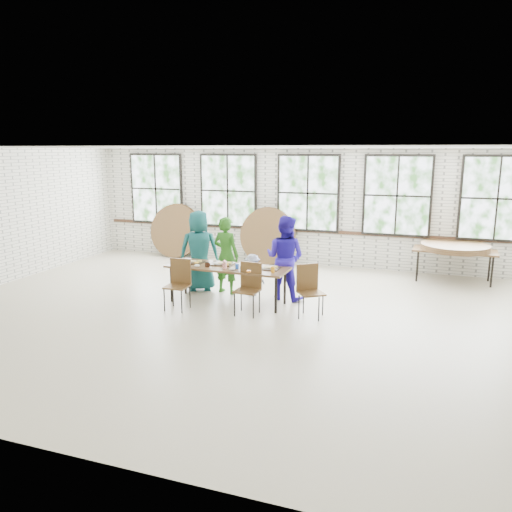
{
  "coord_description": "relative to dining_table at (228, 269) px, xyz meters",
  "views": [
    {
      "loc": [
        2.95,
        -8.06,
        2.97
      ],
      "look_at": [
        0.0,
        0.4,
        1.05
      ],
      "focal_mm": 35.0,
      "sensor_mm": 36.0,
      "label": 1
    }
  ],
  "objects": [
    {
      "name": "round_tops_stacked",
      "position": [
        4.25,
        3.21,
        0.12
      ],
      "size": [
        1.5,
        1.5,
        0.13
      ],
      "color": "brown",
      "rests_on": "storage_table"
    },
    {
      "name": "adult_blue",
      "position": [
        0.98,
        0.65,
        0.16
      ],
      "size": [
        0.92,
        0.78,
        1.69
      ],
      "primitive_type": "imported",
      "rotation": [
        0.0,
        0.0,
        2.96
      ],
      "color": "#2818AC",
      "rests_on": "ground"
    },
    {
      "name": "tabletop_clutter",
      "position": [
        0.1,
        -0.06,
        0.08
      ],
      "size": [
        2.03,
        0.62,
        0.11
      ],
      "color": "black",
      "rests_on": "dining_table"
    },
    {
      "name": "adult_teal",
      "position": [
        -0.91,
        0.65,
        0.17
      ],
      "size": [
        0.99,
        0.85,
        1.72
      ],
      "primitive_type": "imported",
      "rotation": [
        0.0,
        0.0,
        3.57
      ],
      "color": "#175959",
      "rests_on": "ground"
    },
    {
      "name": "chair_near_right",
      "position": [
        0.62,
        -0.46,
        -0.13
      ],
      "size": [
        0.44,
        0.43,
        0.95
      ],
      "rotation": [
        0.0,
        0.0,
        -0.06
      ],
      "color": "#55391C",
      "rests_on": "ground"
    },
    {
      "name": "chair_near_left",
      "position": [
        -0.74,
        -0.62,
        -0.13
      ],
      "size": [
        0.44,
        0.42,
        0.95
      ],
      "rotation": [
        0.0,
        0.0,
        0.05
      ],
      "color": "#55391C",
      "rests_on": "ground"
    },
    {
      "name": "round_tops_leaning",
      "position": [
        -1.67,
        3.54,
        0.05
      ],
      "size": [
        4.21,
        0.4,
        1.5
      ],
      "color": "brown",
      "rests_on": "ground"
    },
    {
      "name": "storage_table",
      "position": [
        4.25,
        3.21,
        -0.0
      ],
      "size": [
        1.83,
        0.84,
        0.74
      ],
      "rotation": [
        0.0,
        0.0,
        -0.05
      ],
      "color": "brown",
      "rests_on": "ground"
    },
    {
      "name": "room",
      "position": [
        0.69,
        3.76,
        1.14
      ],
      "size": [
        12.0,
        12.0,
        12.0
      ],
      "color": "#B4AA8F",
      "rests_on": "ground"
    },
    {
      "name": "dining_table",
      "position": [
        0.0,
        0.0,
        0.0
      ],
      "size": [
        2.42,
        0.86,
        0.74
      ],
      "rotation": [
        0.0,
        0.0,
        -0.03
      ],
      "color": "brown",
      "rests_on": "ground"
    },
    {
      "name": "chair_spare",
      "position": [
        1.69,
        -0.24,
        -0.13
      ],
      "size": [
        0.58,
        0.58,
        0.95
      ],
      "rotation": [
        0.0,
        0.0,
        0.64
      ],
      "color": "#55391C",
      "rests_on": "ground"
    },
    {
      "name": "toddler",
      "position": [
        0.29,
        0.65,
        -0.25
      ],
      "size": [
        0.63,
        0.47,
        0.87
      ],
      "primitive_type": "imported",
      "rotation": [
        0.0,
        0.0,
        2.86
      ],
      "color": "#172849",
      "rests_on": "ground"
    },
    {
      "name": "adult_green",
      "position": [
        -0.3,
        0.65,
        0.12
      ],
      "size": [
        0.65,
        0.5,
        1.62
      ],
      "primitive_type": "imported",
      "rotation": [
        0.0,
        0.0,
        2.94
      ],
      "color": "#27651B",
      "rests_on": "ground"
    }
  ]
}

